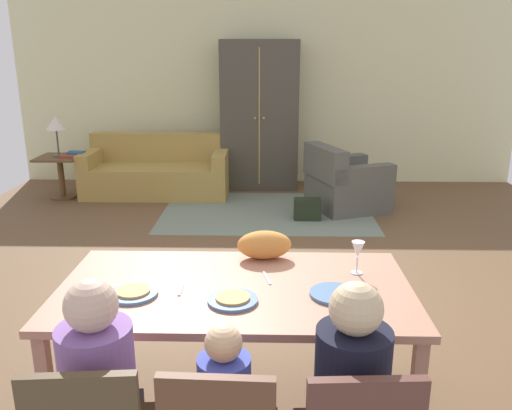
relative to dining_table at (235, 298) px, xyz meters
The scene contains 22 objects.
ground_plane 2.20m from the dining_table, 86.28° to the left, with size 7.46×6.68×0.02m, color brown.
back_wall 5.52m from the dining_table, 88.58° to the left, with size 7.46×0.10×2.70m, color beige.
dining_table is the anchor object (origin of this frame).
plate_near_man 0.53m from the dining_table, 166.68° to the right, with size 0.25×0.25×0.02m, color #52759E.
pizza_near_man 0.53m from the dining_table, 166.68° to the right, with size 0.17×0.17×0.01m, color #D19549.
plate_near_child 0.20m from the dining_table, 90.00° to the right, with size 0.25×0.25×0.02m, color #506FA0.
pizza_near_child 0.20m from the dining_table, 90.00° to the right, with size 0.17×0.17×0.01m, color #D59B4D.
plate_near_woman 0.52m from the dining_table, 11.16° to the right, with size 0.25×0.25×0.02m, color #4F729C.
wine_glass 0.72m from the dining_table, 15.18° to the left, with size 0.07×0.07×0.19m.
fork 0.29m from the dining_table, 169.75° to the right, with size 0.02×0.15×0.01m, color silver.
knife 0.21m from the dining_table, 31.08° to the left, with size 0.01×0.17×0.01m, color silver.
person_man 0.86m from the dining_table, 127.22° to the right, with size 0.30×0.41×1.11m.
cat 0.44m from the dining_table, 68.77° to the left, with size 0.32×0.16×0.17m, color orange.
area_rug 3.84m from the dining_table, 87.67° to the left, with size 2.60×1.80×0.01m, color slate.
couch 4.86m from the dining_table, 106.66° to the left, with size 1.98×0.86×0.82m.
armchair 4.14m from the dining_table, 73.94° to the left, with size 1.11×1.10×0.82m.
armoire 5.10m from the dining_table, 89.55° to the left, with size 1.10×0.59×2.10m.
side_table 5.13m from the dining_table, 121.24° to the left, with size 0.56×0.56×0.58m.
table_lamp 5.13m from the dining_table, 121.24° to the left, with size 0.26×0.26×0.54m.
book_lower 5.00m from the dining_table, 120.00° to the left, with size 0.22×0.16×0.03m, color #973928.
book_upper 5.06m from the dining_table, 118.86° to the left, with size 0.22×0.16×0.03m, color #23507B.
handbag 3.58m from the dining_table, 79.57° to the left, with size 0.32×0.16×0.26m, color black.
Camera 1 is at (0.03, -3.85, 1.94)m, focal length 36.67 mm.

